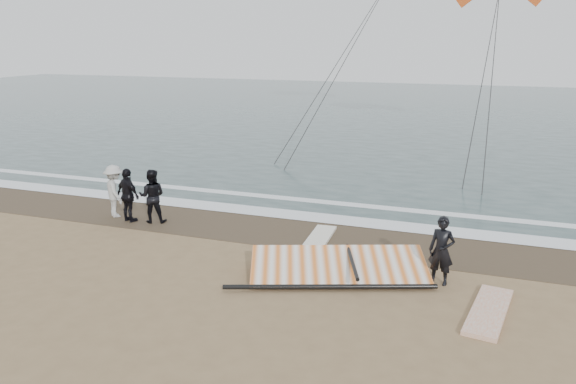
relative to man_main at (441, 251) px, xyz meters
name	(u,v)px	position (x,y,z in m)	size (l,w,h in m)	color
ground	(267,304)	(-3.32, -2.26, -0.79)	(120.00, 120.00, 0.00)	#8C704C
sea	(429,112)	(-3.32, 30.74, -0.78)	(120.00, 54.00, 0.02)	#233838
wet_sand	(325,235)	(-3.32, 2.24, -0.79)	(120.00, 2.80, 0.01)	#4C3D2B
foam_near	(337,219)	(-3.32, 3.64, -0.76)	(120.00, 0.90, 0.01)	white
foam_far	(350,204)	(-3.32, 5.34, -0.76)	(120.00, 0.45, 0.01)	white
man_main	(441,251)	(0.00, 0.00, 0.00)	(0.58, 0.38, 1.58)	black
board_white	(489,311)	(1.08, -1.15, -0.74)	(0.65, 2.33, 0.09)	silver
board_cream	(319,239)	(-3.37, 1.75, -0.75)	(0.57, 2.14, 0.09)	silver
trio_cluster	(130,194)	(-9.30, 1.62, 0.03)	(2.48, 1.22, 1.65)	black
sail_rig	(338,267)	(-2.29, -0.32, -0.60)	(4.47, 3.06, 0.52)	black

